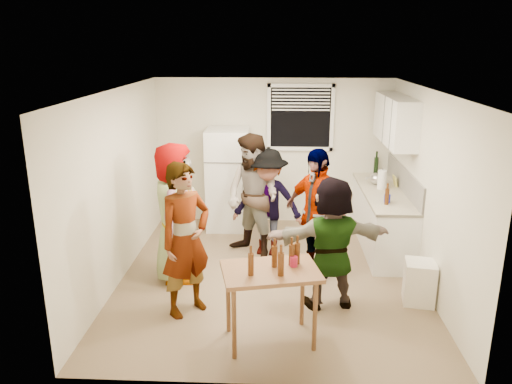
# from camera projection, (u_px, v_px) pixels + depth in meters

# --- Properties ---
(room) EXTENTS (4.00, 4.50, 2.50)m
(room) POSITION_uv_depth(u_px,v_px,m) (270.00, 276.00, 6.81)
(room) COLOR silver
(room) RESTS_ON ground
(window) EXTENTS (1.12, 0.10, 1.06)m
(window) POSITION_uv_depth(u_px,v_px,m) (300.00, 118.00, 8.37)
(window) COLOR white
(window) RESTS_ON room
(refrigerator) EXTENTS (0.70, 0.70, 1.70)m
(refrigerator) POSITION_uv_depth(u_px,v_px,m) (228.00, 179.00, 8.39)
(refrigerator) COLOR white
(refrigerator) RESTS_ON ground
(counter_lower) EXTENTS (0.60, 2.20, 0.86)m
(counter_lower) POSITION_uv_depth(u_px,v_px,m) (382.00, 220.00, 7.71)
(counter_lower) COLOR white
(counter_lower) RESTS_ON ground
(countertop) EXTENTS (0.64, 2.22, 0.04)m
(countertop) POSITION_uv_depth(u_px,v_px,m) (384.00, 192.00, 7.58)
(countertop) COLOR beige
(countertop) RESTS_ON counter_lower
(backsplash) EXTENTS (0.03, 2.20, 0.36)m
(backsplash) POSITION_uv_depth(u_px,v_px,m) (404.00, 180.00, 7.51)
(backsplash) COLOR #AFA9A1
(backsplash) RESTS_ON countertop
(upper_cabinets) EXTENTS (0.34, 1.60, 0.70)m
(upper_cabinets) POSITION_uv_depth(u_px,v_px,m) (395.00, 120.00, 7.45)
(upper_cabinets) COLOR white
(upper_cabinets) RESTS_ON room
(kettle) EXTENTS (0.27, 0.23, 0.21)m
(kettle) POSITION_uv_depth(u_px,v_px,m) (376.00, 184.00, 7.91)
(kettle) COLOR silver
(kettle) RESTS_ON countertop
(paper_towel) EXTENTS (0.13, 0.13, 0.29)m
(paper_towel) POSITION_uv_depth(u_px,v_px,m) (381.00, 189.00, 7.67)
(paper_towel) COLOR white
(paper_towel) RESTS_ON countertop
(wine_bottle) EXTENTS (0.08, 0.08, 0.30)m
(wine_bottle) POSITION_uv_depth(u_px,v_px,m) (375.00, 174.00, 8.51)
(wine_bottle) COLOR black
(wine_bottle) RESTS_ON countertop
(beer_bottle_counter) EXTENTS (0.06, 0.06, 0.22)m
(beer_bottle_counter) POSITION_uv_depth(u_px,v_px,m) (386.00, 204.00, 6.93)
(beer_bottle_counter) COLOR #47230C
(beer_bottle_counter) RESTS_ON countertop
(blue_cup) EXTENTS (0.09, 0.09, 0.12)m
(blue_cup) POSITION_uv_depth(u_px,v_px,m) (387.00, 202.00, 7.02)
(blue_cup) COLOR #060FB4
(blue_cup) RESTS_ON countertop
(picture_frame) EXTENTS (0.02, 0.19, 0.16)m
(picture_frame) POSITION_uv_depth(u_px,v_px,m) (395.00, 181.00, 7.81)
(picture_frame) COLOR #D5C956
(picture_frame) RESTS_ON countertop
(trash_bin) EXTENTS (0.42, 0.42, 0.53)m
(trash_bin) POSITION_uv_depth(u_px,v_px,m) (419.00, 283.00, 6.06)
(trash_bin) COLOR white
(trash_bin) RESTS_ON ground
(serving_table) EXTENTS (1.10, 0.85, 0.83)m
(serving_table) POSITION_uv_depth(u_px,v_px,m) (270.00, 340.00, 5.35)
(serving_table) COLOR brown
(serving_table) RESTS_ON ground
(beer_bottle_table) EXTENTS (0.06, 0.06, 0.24)m
(beer_bottle_table) POSITION_uv_depth(u_px,v_px,m) (281.00, 275.00, 4.98)
(beer_bottle_table) COLOR #47230C
(beer_bottle_table) RESTS_ON serving_table
(red_cup) EXTENTS (0.08, 0.08, 0.11)m
(red_cup) POSITION_uv_depth(u_px,v_px,m) (294.00, 266.00, 5.18)
(red_cup) COLOR #A81939
(red_cup) RESTS_ON serving_table
(guest_grey) EXTENTS (1.86, 0.92, 0.59)m
(guest_grey) POSITION_uv_depth(u_px,v_px,m) (178.00, 277.00, 6.78)
(guest_grey) COLOR #9C9C9C
(guest_grey) RESTS_ON ground
(guest_stripe) EXTENTS (1.76, 1.73, 0.43)m
(guest_stripe) POSITION_uv_depth(u_px,v_px,m) (189.00, 310.00, 5.94)
(guest_stripe) COLOR #141933
(guest_stripe) RESTS_ON ground
(guest_back_left) EXTENTS (1.85, 1.97, 0.69)m
(guest_back_left) POSITION_uv_depth(u_px,v_px,m) (253.00, 255.00, 7.50)
(guest_back_left) COLOR brown
(guest_back_left) RESTS_ON ground
(guest_back_right) EXTENTS (1.29, 1.76, 0.60)m
(guest_back_right) POSITION_uv_depth(u_px,v_px,m) (267.00, 253.00, 7.56)
(guest_back_right) COLOR #45464B
(guest_back_right) RESTS_ON ground
(guest_black) EXTENTS (2.00, 1.99, 0.43)m
(guest_black) POSITION_uv_depth(u_px,v_px,m) (314.00, 275.00, 6.83)
(guest_black) COLOR black
(guest_black) RESTS_ON ground
(guest_orange) EXTENTS (1.77, 1.86, 0.48)m
(guest_orange) POSITION_uv_depth(u_px,v_px,m) (328.00, 304.00, 6.07)
(guest_orange) COLOR #DC854D
(guest_orange) RESTS_ON ground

